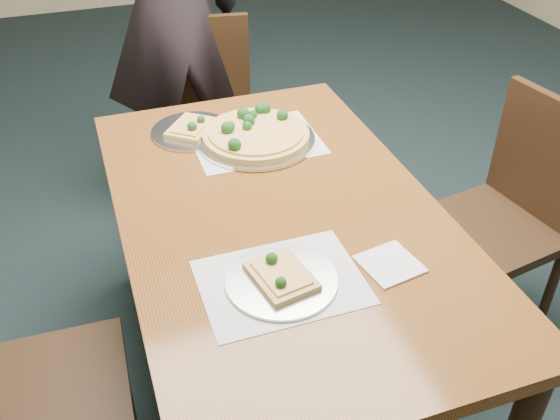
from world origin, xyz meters
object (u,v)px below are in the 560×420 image
object	(u,v)px
chair_left	(10,387)
slice_plate_near	(281,278)
chair_right	(510,209)
diner	(171,15)
dining_table	(280,235)
chair_far	(207,112)
pizza_pan	(255,134)
slice_plate_far	(192,129)

from	to	relation	value
chair_left	slice_plate_near	world-z (taller)	chair_left
chair_right	diner	distance (m)	1.59
dining_table	chair_far	bearing A→B (deg)	88.04
dining_table	chair_far	size ratio (longest dim) A/B	1.65
diner	slice_plate_near	distance (m)	1.57
diner	pizza_pan	xyz separation A→B (m)	(0.10, -0.87, -0.14)
chair_left	diner	size ratio (longest dim) A/B	0.50
chair_far	chair_right	world-z (taller)	same
slice_plate_far	diner	bearing A→B (deg)	83.39
chair_far	pizza_pan	distance (m)	0.75
slice_plate_near	pizza_pan	bearing A→B (deg)	77.92
chair_far	diner	world-z (taller)	diner
slice_plate_near	chair_right	bearing A→B (deg)	18.87
chair_left	diner	world-z (taller)	diner
slice_plate_far	chair_left	bearing A→B (deg)	-132.14
chair_right	diner	bearing A→B (deg)	-152.36
dining_table	pizza_pan	distance (m)	0.42
chair_far	slice_plate_near	size ratio (longest dim) A/B	3.25
chair_far	slice_plate_near	distance (m)	1.43
chair_far	pizza_pan	xyz separation A→B (m)	(0.01, -0.71, 0.26)
chair_far	diner	bearing A→B (deg)	128.88
pizza_pan	slice_plate_far	distance (m)	0.23
pizza_pan	slice_plate_near	xyz separation A→B (m)	(-0.15, -0.69, -0.01)
dining_table	chair_right	bearing A→B (deg)	2.90
slice_plate_near	slice_plate_far	distance (m)	0.82
chair_far	pizza_pan	bearing A→B (deg)	-79.81
slice_plate_near	slice_plate_far	world-z (taller)	same
chair_left	pizza_pan	distance (m)	1.06
chair_far	chair_left	xyz separation A→B (m)	(-0.83, -1.30, 0.00)
chair_far	pizza_pan	size ratio (longest dim) A/B	2.28
chair_right	slice_plate_far	xyz separation A→B (m)	(-1.01, 0.48, 0.25)
diner	pizza_pan	world-z (taller)	diner
chair_far	chair_left	bearing A→B (deg)	-113.39
pizza_pan	slice_plate_far	xyz separation A→B (m)	(-0.19, 0.12, -0.01)
chair_left	chair_right	distance (m)	1.68
pizza_pan	chair_left	bearing A→B (deg)	-144.71
slice_plate_near	diner	bearing A→B (deg)	88.41
chair_far	chair_left	distance (m)	1.54
chair_far	chair_right	size ratio (longest dim) A/B	1.00
dining_table	chair_far	xyz separation A→B (m)	(0.04, 1.11, -0.14)
chair_left	chair_right	bearing A→B (deg)	-80.15
diner	slice_plate_far	world-z (taller)	diner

